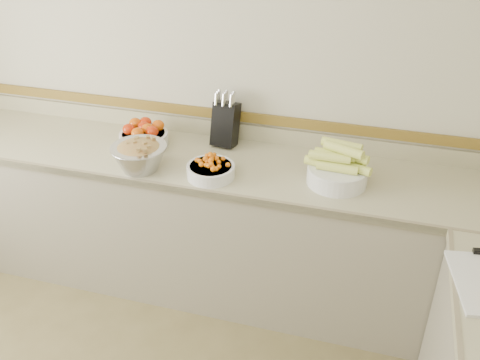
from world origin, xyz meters
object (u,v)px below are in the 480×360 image
(tomato_bowl, at_px, (144,135))
(cherry_tomato_bowl, at_px, (211,169))
(knife_block, at_px, (225,123))
(rhubarb_bowl, at_px, (139,155))
(corn_bowl, at_px, (338,169))

(tomato_bowl, relative_size, cherry_tomato_bowl, 1.11)
(knife_block, distance_m, tomato_bowl, 0.49)
(tomato_bowl, xyz_separation_m, rhubarb_bowl, (0.11, -0.28, 0.03))
(knife_block, bearing_deg, corn_bowl, -21.41)
(tomato_bowl, distance_m, rhubarb_bowl, 0.31)
(tomato_bowl, height_order, corn_bowl, corn_bowl)
(tomato_bowl, distance_m, corn_bowl, 1.17)
(corn_bowl, bearing_deg, rhubarb_bowl, -171.60)
(tomato_bowl, bearing_deg, cherry_tomato_bowl, -26.36)
(rhubarb_bowl, bearing_deg, corn_bowl, 8.40)
(cherry_tomato_bowl, bearing_deg, knife_block, 95.79)
(tomato_bowl, height_order, rhubarb_bowl, rhubarb_bowl)
(knife_block, height_order, rhubarb_bowl, knife_block)
(corn_bowl, distance_m, rhubarb_bowl, 1.07)
(knife_block, bearing_deg, rhubarb_bowl, -129.69)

